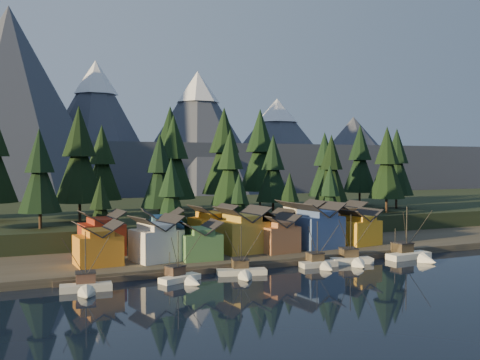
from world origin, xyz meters
name	(u,v)px	position (x,y,z in m)	size (l,w,h in m)	color
ground	(305,284)	(0.00, 0.00, 0.00)	(500.00, 500.00, 0.00)	black
shore_strip	(220,246)	(0.00, 40.00, 0.75)	(400.00, 50.00, 1.50)	#363227
hillside	(164,217)	(0.00, 90.00, 3.00)	(420.00, 100.00, 6.00)	black
dock	(263,264)	(0.00, 16.50, 0.50)	(80.00, 4.00, 1.00)	#4E4237
mountain_ridge	(93,152)	(-4.20, 213.59, 26.06)	(560.00, 190.00, 90.00)	#4C5062
boat_0	(86,279)	(-35.24, 9.31, 2.14)	(8.68, 9.30, 10.76)	beige
boat_1	(183,271)	(-18.79, 9.88, 1.95)	(8.20, 8.69, 9.85)	white
boat_2	(243,266)	(-7.15, 10.41, 1.85)	(9.80, 10.30, 10.14)	beige
boat_4	(321,257)	(10.18, 11.33, 2.03)	(7.84, 8.48, 10.10)	beige
boat_5	(354,253)	(18.19, 11.46, 2.24)	(9.16, 9.73, 11.22)	silver
boat_6	(413,249)	(32.86, 10.60, 2.40)	(10.86, 11.68, 12.56)	white
house_front_0	(98,242)	(-31.12, 23.85, 5.78)	(8.74, 8.33, 8.14)	orange
house_front_1	(156,237)	(-19.89, 23.77, 6.15)	(10.20, 9.94, 8.85)	silver
house_front_2	(199,239)	(-11.49, 22.08, 5.49)	(7.97, 8.03, 7.59)	#46743F
house_front_3	(242,228)	(-0.33, 26.15, 6.62)	(10.56, 10.16, 9.75)	#AD882C
house_front_4	(276,232)	(6.75, 23.83, 5.71)	(8.75, 9.29, 8.01)	#AE683E
house_front_5	(317,224)	(17.63, 24.55, 6.87)	(10.76, 9.99, 10.22)	#3A538B
house_front_6	(359,226)	(29.11, 24.74, 5.86)	(9.45, 9.07, 8.31)	gold
house_back_0	(102,232)	(-28.67, 34.67, 6.34)	(9.13, 8.83, 9.22)	maroon
house_back_1	(162,230)	(-16.55, 31.49, 6.44)	(9.65, 9.73, 9.42)	teal
house_back_2	(213,225)	(-4.07, 34.24, 6.56)	(9.91, 9.24, 9.64)	orange
house_back_3	(273,227)	(10.07, 31.57, 5.88)	(9.31, 8.57, 8.34)	#A7772A
house_back_4	(300,221)	(17.26, 31.93, 6.86)	(10.32, 9.99, 10.20)	beige
house_back_5	(344,219)	(31.28, 33.71, 6.46)	(8.79, 8.89, 9.45)	#AF733E
tree_hill_2	(40,174)	(-40.00, 48.00, 18.28)	(9.65, 9.65, 22.48)	#332319
tree_hill_3	(79,158)	(-30.00, 60.00, 21.89)	(12.48, 12.48, 29.07)	#332319
tree_hill_4	(102,166)	(-22.00, 75.00, 19.90)	(10.92, 10.92, 25.43)	#332319
tree_hill_5	(160,174)	(-12.00, 50.00, 18.02)	(9.44, 9.44, 21.99)	#332319
tree_hill_6	(174,160)	(-4.00, 65.00, 21.38)	(12.07, 12.07, 28.13)	#332319
tree_hill_7	(230,170)	(6.00, 48.00, 18.74)	(10.00, 10.00, 23.30)	#332319
tree_hill_8	(224,154)	(14.00, 72.00, 23.24)	(13.53, 13.53, 31.53)	#332319
tree_hill_9	(273,171)	(22.00, 55.00, 18.36)	(9.71, 9.71, 22.62)	#332319
tree_hill_10	(260,153)	(30.00, 80.00, 23.73)	(13.92, 13.92, 32.43)	#332319
tree_hill_11	(331,171)	(38.00, 50.00, 18.44)	(9.77, 9.77, 22.76)	#332319
tree_hill_12	(325,167)	(46.00, 66.00, 19.37)	(10.50, 10.50, 24.45)	#332319
tree_hill_13	(387,165)	(56.00, 48.00, 19.90)	(10.91, 10.91, 25.43)	#332319
tree_hill_14	(360,161)	(64.00, 72.00, 21.15)	(11.89, 11.89, 27.71)	#332319
tree_hill_15	(170,153)	(0.00, 82.00, 23.63)	(13.84, 13.84, 32.25)	#332319
tree_hill_17	(397,165)	(68.00, 58.00, 20.05)	(11.03, 11.03, 25.70)	#332319
tree_shore_0	(101,210)	(-28.00, 40.00, 10.45)	(7.03, 7.03, 16.39)	#332319
tree_shore_1	(171,198)	(-12.00, 40.00, 12.74)	(8.83, 8.83, 20.56)	#332319
tree_shore_2	(239,204)	(5.00, 40.00, 10.64)	(7.19, 7.19, 16.74)	#332319
tree_shore_3	(290,202)	(19.00, 40.00, 10.67)	(7.21, 7.21, 16.79)	#332319
tree_shore_4	(330,197)	(31.00, 40.00, 11.74)	(8.05, 8.05, 18.74)	#332319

